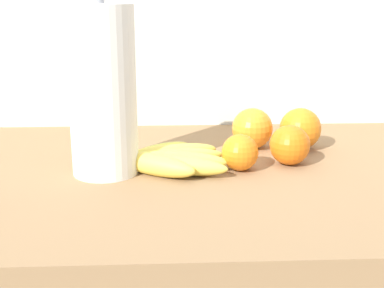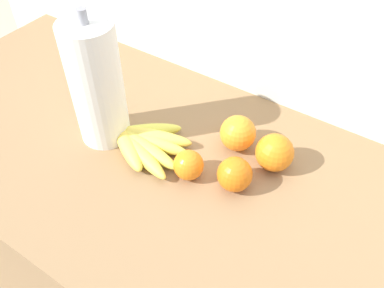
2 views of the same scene
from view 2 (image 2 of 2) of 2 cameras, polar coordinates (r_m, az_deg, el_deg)
counter at (r=1.23m, az=0.03°, el=-17.64°), size 1.63×0.66×0.86m
wall_back at (r=1.24m, az=9.21°, el=-0.26°), size 2.03×0.06×1.30m
banana_bunch at (r=0.92m, az=-7.19°, el=0.31°), size 0.22×0.19×0.04m
orange_front at (r=0.91m, az=6.51°, el=1.53°), size 0.08×0.08×0.08m
orange_back_left at (r=0.85m, az=-0.37°, el=-2.87°), size 0.07×0.07×0.07m
orange_right at (r=0.88m, az=11.62°, el=-1.20°), size 0.08×0.08×0.08m
orange_far_right at (r=0.83m, az=6.06°, el=-4.29°), size 0.07×0.07×0.07m
paper_towel_roll at (r=0.89m, az=-13.34°, el=8.17°), size 0.11×0.11×0.32m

